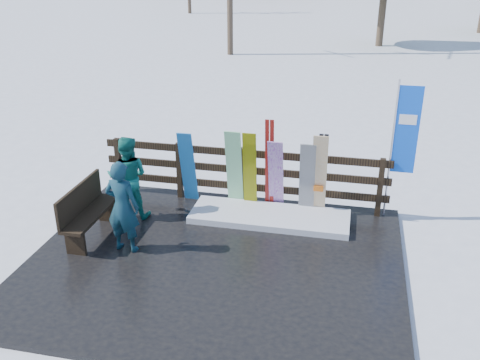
% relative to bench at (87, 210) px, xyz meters
% --- Properties ---
extents(ground, '(700.00, 700.00, 0.00)m').
position_rel_bench_xyz_m(ground, '(2.36, -0.31, -0.60)').
color(ground, white).
rests_on(ground, ground).
extents(deck, '(6.00, 5.00, 0.08)m').
position_rel_bench_xyz_m(deck, '(2.36, -0.31, -0.56)').
color(deck, black).
rests_on(deck, ground).
extents(fence, '(5.60, 0.10, 1.15)m').
position_rel_bench_xyz_m(fence, '(2.36, 1.89, 0.14)').
color(fence, black).
rests_on(fence, deck).
extents(snow_patch, '(2.94, 1.00, 0.12)m').
position_rel_bench_xyz_m(snow_patch, '(2.99, 1.29, -0.46)').
color(snow_patch, white).
rests_on(snow_patch, deck).
extents(bench, '(0.41, 1.50, 0.97)m').
position_rel_bench_xyz_m(bench, '(0.00, 0.00, 0.00)').
color(bench, black).
rests_on(bench, deck).
extents(snowboard_0, '(0.29, 0.37, 1.50)m').
position_rel_bench_xyz_m(snowboard_0, '(1.31, 1.67, 0.24)').
color(snowboard_0, '#2070BA').
rests_on(snowboard_0, deck).
extents(snowboard_1, '(0.30, 0.35, 1.60)m').
position_rel_bench_xyz_m(snowboard_1, '(2.23, 1.67, 0.28)').
color(snowboard_1, white).
rests_on(snowboard_1, deck).
extents(snowboard_2, '(0.26, 0.23, 1.57)m').
position_rel_bench_xyz_m(snowboard_2, '(2.53, 1.67, 0.27)').
color(snowboard_2, '#EBEC00').
rests_on(snowboard_2, deck).
extents(snowboard_3, '(0.28, 0.46, 1.48)m').
position_rel_bench_xyz_m(snowboard_3, '(3.03, 1.67, 0.22)').
color(snowboard_3, silver).
rests_on(snowboard_3, deck).
extents(snowboard_4, '(0.29, 0.25, 1.44)m').
position_rel_bench_xyz_m(snowboard_4, '(3.62, 1.67, 0.20)').
color(snowboard_4, black).
rests_on(snowboard_4, deck).
extents(snowboard_5, '(0.27, 0.30, 1.62)m').
position_rel_bench_xyz_m(snowboard_5, '(3.84, 1.67, 0.30)').
color(snowboard_5, white).
rests_on(snowboard_5, deck).
extents(ski_pair_a, '(0.16, 0.23, 1.83)m').
position_rel_bench_xyz_m(ski_pair_a, '(2.90, 1.74, 0.40)').
color(ski_pair_a, maroon).
rests_on(ski_pair_a, deck).
extents(ski_pair_b, '(0.17, 0.31, 1.64)m').
position_rel_bench_xyz_m(ski_pair_b, '(3.88, 1.74, 0.31)').
color(ski_pair_b, black).
rests_on(ski_pair_b, deck).
extents(rental_flag, '(0.45, 0.04, 2.60)m').
position_rel_bench_xyz_m(rental_flag, '(5.25, 1.94, 1.09)').
color(rental_flag, silver).
rests_on(rental_flag, deck).
extents(person_front, '(0.61, 0.43, 1.59)m').
position_rel_bench_xyz_m(person_front, '(0.81, -0.27, 0.28)').
color(person_front, '#174D51').
rests_on(person_front, deck).
extents(person_back, '(0.85, 0.71, 1.57)m').
position_rel_bench_xyz_m(person_back, '(0.40, 0.89, 0.27)').
color(person_back, '#156F62').
rests_on(person_back, deck).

